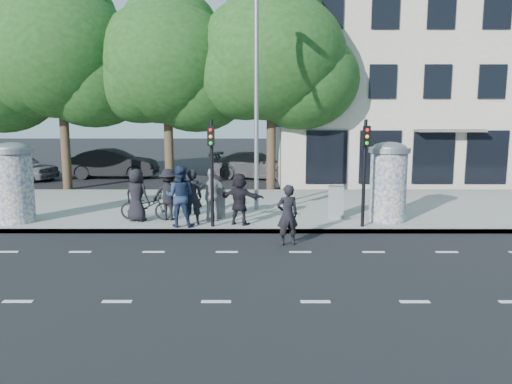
{
  "coord_description": "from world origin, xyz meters",
  "views": [
    {
      "loc": [
        0.82,
        -11.75,
        3.78
      ],
      "look_at": [
        0.79,
        3.5,
        1.32
      ],
      "focal_mm": 35.0,
      "sensor_mm": 36.0,
      "label": 1
    }
  ],
  "objects_px": {
    "ped_c": "(180,196)",
    "cabinet_left": "(218,203)",
    "ad_column_left": "(14,181)",
    "ped_b": "(192,197)",
    "ad_column_right": "(388,180)",
    "traffic_pole_near": "(212,162)",
    "car_mid": "(113,164)",
    "car_right": "(256,165)",
    "man_road": "(287,215)",
    "car_left": "(19,166)",
    "street_lamp": "(256,83)",
    "bicycle": "(146,206)",
    "traffic_pole_far": "(365,162)",
    "ped_e": "(212,195)",
    "ped_d": "(169,195)",
    "ped_f": "(240,199)",
    "ped_a": "(137,195)",
    "cabinet_right": "(336,202)"
  },
  "relations": [
    {
      "from": "ped_c",
      "to": "cabinet_left",
      "type": "relative_size",
      "value": 1.83
    },
    {
      "from": "car_mid",
      "to": "ad_column_right",
      "type": "bearing_deg",
      "value": -133.16
    },
    {
      "from": "ad_column_right",
      "to": "ped_a",
      "type": "xyz_separation_m",
      "value": [
        -8.39,
        -0.07,
        -0.5
      ]
    },
    {
      "from": "ped_d",
      "to": "car_left",
      "type": "bearing_deg",
      "value": -39.39
    },
    {
      "from": "car_mid",
      "to": "traffic_pole_far",
      "type": "bearing_deg",
      "value": -137.58
    },
    {
      "from": "ad_column_left",
      "to": "ped_a",
      "type": "xyz_separation_m",
      "value": [
        4.01,
        0.13,
        -0.5
      ]
    },
    {
      "from": "traffic_pole_near",
      "to": "car_right",
      "type": "xyz_separation_m",
      "value": [
        1.38,
        12.8,
        -1.48
      ]
    },
    {
      "from": "cabinet_left",
      "to": "car_mid",
      "type": "relative_size",
      "value": 0.21
    },
    {
      "from": "ped_b",
      "to": "ad_column_right",
      "type": "bearing_deg",
      "value": -179.24
    },
    {
      "from": "ped_b",
      "to": "car_left",
      "type": "bearing_deg",
      "value": -50.47
    },
    {
      "from": "ped_b",
      "to": "man_road",
      "type": "relative_size",
      "value": 1.04
    },
    {
      "from": "ped_d",
      "to": "man_road",
      "type": "relative_size",
      "value": 1.0
    },
    {
      "from": "traffic_pole_near",
      "to": "ped_e",
      "type": "distance_m",
      "value": 1.46
    },
    {
      "from": "man_road",
      "to": "car_left",
      "type": "height_order",
      "value": "man_road"
    },
    {
      "from": "traffic_pole_far",
      "to": "ped_f",
      "type": "bearing_deg",
      "value": 175.11
    },
    {
      "from": "car_left",
      "to": "traffic_pole_far",
      "type": "bearing_deg",
      "value": -108.88
    },
    {
      "from": "ped_d",
      "to": "ad_column_right",
      "type": "bearing_deg",
      "value": -173.4
    },
    {
      "from": "cabinet_right",
      "to": "car_right",
      "type": "relative_size",
      "value": 0.22
    },
    {
      "from": "traffic_pole_far",
      "to": "bicycle",
      "type": "bearing_deg",
      "value": 171.69
    },
    {
      "from": "bicycle",
      "to": "ped_e",
      "type": "bearing_deg",
      "value": -90.8
    },
    {
      "from": "ped_b",
      "to": "ped_f",
      "type": "relative_size",
      "value": 1.08
    },
    {
      "from": "traffic_pole_far",
      "to": "man_road",
      "type": "xyz_separation_m",
      "value": [
        -2.51,
        -1.63,
        -1.35
      ]
    },
    {
      "from": "street_lamp",
      "to": "bicycle",
      "type": "distance_m",
      "value": 5.88
    },
    {
      "from": "car_mid",
      "to": "car_right",
      "type": "distance_m",
      "value": 8.27
    },
    {
      "from": "traffic_pole_far",
      "to": "street_lamp",
      "type": "distance_m",
      "value": 5.12
    },
    {
      "from": "ad_column_right",
      "to": "bicycle",
      "type": "height_order",
      "value": "ad_column_right"
    },
    {
      "from": "street_lamp",
      "to": "car_mid",
      "type": "bearing_deg",
      "value": 129.21
    },
    {
      "from": "street_lamp",
      "to": "car_mid",
      "type": "xyz_separation_m",
      "value": [
        -8.28,
        10.15,
        -3.96
      ]
    },
    {
      "from": "ad_column_right",
      "to": "cabinet_right",
      "type": "relative_size",
      "value": 2.39
    },
    {
      "from": "ped_a",
      "to": "car_mid",
      "type": "height_order",
      "value": "ped_a"
    },
    {
      "from": "cabinet_left",
      "to": "traffic_pole_far",
      "type": "bearing_deg",
      "value": -19.79
    },
    {
      "from": "ad_column_right",
      "to": "traffic_pole_near",
      "type": "xyz_separation_m",
      "value": [
        -5.8,
        -0.91,
        0.69
      ]
    },
    {
      "from": "car_right",
      "to": "bicycle",
      "type": "bearing_deg",
      "value": 175.77
    },
    {
      "from": "ped_c",
      "to": "cabinet_left",
      "type": "bearing_deg",
      "value": -124.5
    },
    {
      "from": "ad_column_left",
      "to": "street_lamp",
      "type": "xyz_separation_m",
      "value": [
        8.0,
        2.13,
        3.26
      ]
    },
    {
      "from": "cabinet_left",
      "to": "car_left",
      "type": "xyz_separation_m",
      "value": [
        -11.96,
        10.71,
        0.08
      ]
    },
    {
      "from": "ad_column_left",
      "to": "ped_c",
      "type": "distance_m",
      "value": 5.62
    },
    {
      "from": "ad_column_left",
      "to": "traffic_pole_far",
      "type": "distance_m",
      "value": 11.44
    },
    {
      "from": "ped_c",
      "to": "bicycle",
      "type": "distance_m",
      "value": 1.71
    },
    {
      "from": "ped_d",
      "to": "man_road",
      "type": "height_order",
      "value": "ped_d"
    },
    {
      "from": "ped_f",
      "to": "ped_b",
      "type": "bearing_deg",
      "value": 19.73
    },
    {
      "from": "traffic_pole_near",
      "to": "ped_a",
      "type": "relative_size",
      "value": 1.92
    },
    {
      "from": "ped_b",
      "to": "ped_a",
      "type": "bearing_deg",
      "value": -18.36
    },
    {
      "from": "ad_column_left",
      "to": "cabinet_right",
      "type": "distance_m",
      "value": 10.8
    },
    {
      "from": "traffic_pole_far",
      "to": "car_mid",
      "type": "xyz_separation_m",
      "value": [
        -11.68,
        12.99,
        -1.4
      ]
    },
    {
      "from": "bicycle",
      "to": "car_left",
      "type": "relative_size",
      "value": 0.4
    },
    {
      "from": "bicycle",
      "to": "car_right",
      "type": "height_order",
      "value": "car_right"
    },
    {
      "from": "ad_column_left",
      "to": "ped_b",
      "type": "height_order",
      "value": "ad_column_left"
    },
    {
      "from": "ped_a",
      "to": "cabinet_right",
      "type": "relative_size",
      "value": 1.6
    },
    {
      "from": "man_road",
      "to": "car_left",
      "type": "relative_size",
      "value": 0.39
    }
  ]
}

